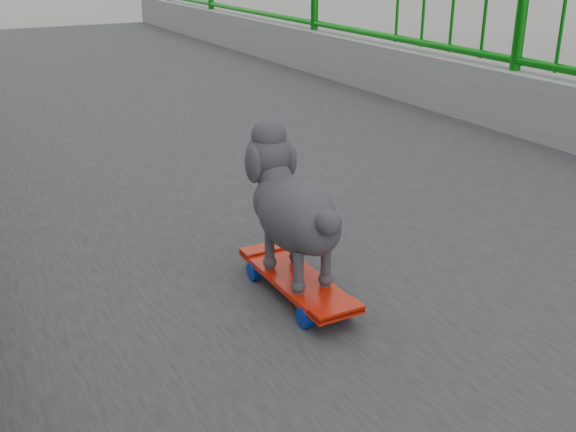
{
  "coord_description": "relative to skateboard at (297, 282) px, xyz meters",
  "views": [
    {
      "loc": [
        -1.27,
        3.52,
        7.89
      ],
      "look_at": [
        -0.47,
        4.98,
        7.22
      ],
      "focal_mm": 42.0,
      "sensor_mm": 36.0,
      "label": 1
    }
  ],
  "objects": [
    {
      "name": "skateboard",
      "position": [
        0.0,
        0.0,
        0.0
      ],
      "size": [
        0.14,
        0.46,
        0.06
      ],
      "rotation": [
        0.0,
        0.0,
        -0.0
      ],
      "color": "red",
      "rests_on": "footbridge"
    },
    {
      "name": "poodle",
      "position": [
        0.0,
        0.02,
        0.21
      ],
      "size": [
        0.18,
        0.44,
        0.36
      ],
      "rotation": [
        0.0,
        0.0,
        -0.0
      ],
      "color": "#322E34",
      "rests_on": "skateboard"
    }
  ]
}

